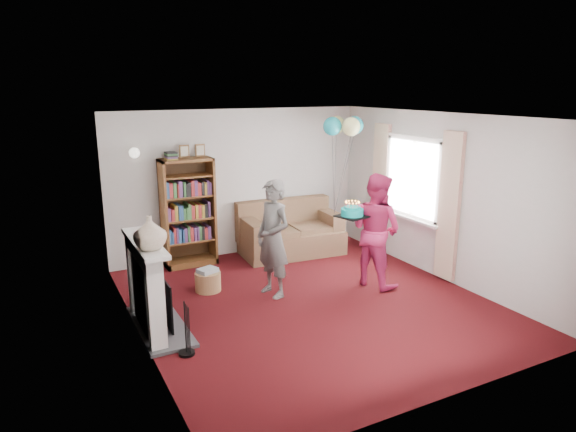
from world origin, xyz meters
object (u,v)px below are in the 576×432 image
bookcase (188,213)px  person_magenta (376,230)px  birthday_cake (352,212)px  person_striped (273,239)px  sofa (290,234)px

bookcase → person_magenta: size_ratio=1.18×
birthday_cake → person_striped: bearing=163.2°
person_striped → person_magenta: 1.54m
bookcase → sofa: size_ratio=1.13×
person_striped → person_magenta: person_magenta is taller
sofa → person_striped: (-1.08, -1.58, 0.48)m
person_magenta → person_striped: bearing=60.8°
sofa → birthday_cake: 2.07m
sofa → person_striped: size_ratio=1.05×
sofa → person_magenta: size_ratio=1.04×
bookcase → sofa: 1.84m
person_striped → birthday_cake: (1.08, -0.33, 0.32)m
bookcase → person_striped: bookcase is taller
birthday_cake → sofa: bearing=89.9°
bookcase → birthday_cake: bookcase is taller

